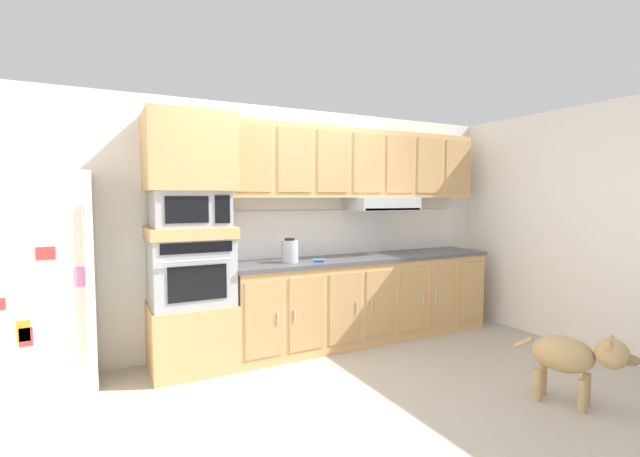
{
  "coord_description": "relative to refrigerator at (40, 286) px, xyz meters",
  "views": [
    {
      "loc": [
        -1.71,
        -3.27,
        1.56
      ],
      "look_at": [
        0.2,
        0.43,
        1.27
      ],
      "focal_mm": 24.68,
      "sensor_mm": 36.0,
      "label": 1
    }
  ],
  "objects": [
    {
      "name": "upper_cabinet_with_hood",
      "position": [
        3.04,
        0.19,
        1.02
      ],
      "size": [
        3.0,
        0.48,
        0.88
      ],
      "color": "tan",
      "rests_on": "backsplash_panel"
    },
    {
      "name": "electric_kettle",
      "position": [
        2.1,
        0.02,
        0.15
      ],
      "size": [
        0.17,
        0.17,
        0.24
      ],
      "color": "#A8AAAF",
      "rests_on": "countertop_slab"
    },
    {
      "name": "lower_cabinet_run",
      "position": [
        3.02,
        0.07,
        -0.44
      ],
      "size": [
        3.0,
        0.63,
        0.88
      ],
      "color": "tan",
      "rests_on": "ground"
    },
    {
      "name": "built_in_oven",
      "position": [
        1.15,
        0.07,
        0.02
      ],
      "size": [
        0.7,
        0.62,
        0.6
      ],
      "color": "#A8AAAF",
      "rests_on": "oven_base_cabinet"
    },
    {
      "name": "appliance_mid_shelf",
      "position": [
        1.15,
        0.07,
        0.37
      ],
      "size": [
        0.74,
        0.62,
        0.1
      ],
      "primitive_type": "cube",
      "color": "tan",
      "rests_on": "built_in_oven"
    },
    {
      "name": "appliance_upper_cabinet",
      "position": [
        1.15,
        0.07,
        1.08
      ],
      "size": [
        0.74,
        0.62,
        0.68
      ],
      "primitive_type": "cube",
      "color": "tan",
      "rests_on": "microwave"
    },
    {
      "name": "oven_base_cabinet",
      "position": [
        1.15,
        0.07,
        -0.58
      ],
      "size": [
        0.74,
        0.62,
        0.6
      ],
      "primitive_type": "cube",
      "color": "tan",
      "rests_on": "ground"
    },
    {
      "name": "refrigerator",
      "position": [
        0.0,
        0.0,
        0.0
      ],
      "size": [
        0.76,
        0.73,
        1.76
      ],
      "color": "silver",
      "rests_on": "ground"
    },
    {
      "name": "ground_plane",
      "position": [
        2.1,
        -0.68,
        -0.88
      ],
      "size": [
        9.6,
        9.6,
        0.0
      ],
      "primitive_type": "plane",
      "color": "#B2A899"
    },
    {
      "name": "countertop_slab",
      "position": [
        3.02,
        0.07,
        0.02
      ],
      "size": [
        3.04,
        0.64,
        0.04
      ],
      "primitive_type": "cube",
      "color": "#4C4C51",
      "rests_on": "lower_cabinet_run"
    },
    {
      "name": "back_kitchen_wall",
      "position": [
        2.1,
        0.43,
        0.37
      ],
      "size": [
        6.2,
        0.12,
        2.5
      ],
      "primitive_type": "cube",
      "color": "silver",
      "rests_on": "ground"
    },
    {
      "name": "backsplash_panel",
      "position": [
        3.02,
        0.36,
        0.29
      ],
      "size": [
        3.04,
        0.02,
        0.5
      ],
      "primitive_type": "cube",
      "color": "white",
      "rests_on": "countertop_slab"
    },
    {
      "name": "screwdriver",
      "position": [
        2.37,
        -0.08,
        0.05
      ],
      "size": [
        0.15,
        0.16,
        0.03
      ],
      "color": "blue",
      "rests_on": "countertop_slab"
    },
    {
      "name": "microwave",
      "position": [
        1.15,
        0.07,
        0.58
      ],
      "size": [
        0.64,
        0.54,
        0.32
      ],
      "color": "#A8AAAF",
      "rests_on": "appliance_mid_shelf"
    },
    {
      "name": "dog",
      "position": [
        3.54,
        -1.98,
        -0.5
      ],
      "size": [
        0.43,
        0.8,
        0.58
      ],
      "rotation": [
        0.0,
        0.0,
        -1.18
      ],
      "color": "tan",
      "rests_on": "ground"
    },
    {
      "name": "side_panel_right",
      "position": [
        4.9,
        -0.68,
        0.37
      ],
      "size": [
        0.12,
        7.1,
        2.5
      ],
      "primitive_type": "cube",
      "color": "white",
      "rests_on": "ground"
    }
  ]
}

